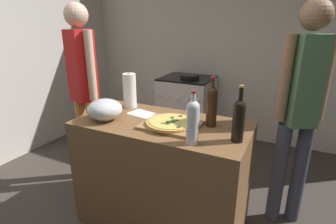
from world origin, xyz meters
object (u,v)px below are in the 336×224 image
Objects in this scene: mixing_bowl at (105,109)px; paper_towel_roll at (130,91)px; wine_bottle_green at (193,120)px; pizza at (171,122)px; wine_bottle_amber at (212,105)px; wine_bottle_clear at (239,119)px; stove at (187,108)px; person_in_stripes at (84,86)px; person_in_red at (300,106)px.

paper_towel_roll is (-0.00, 0.34, 0.07)m from mixing_bowl.
wine_bottle_green reaches higher than paper_towel_roll.
pizza is 0.98× the size of wine_bottle_amber.
wine_bottle_clear reaches higher than paper_towel_roll.
stove is at bearing 112.85° from wine_bottle_green.
paper_towel_roll is 0.33× the size of stove.
person_in_red is (1.85, 0.23, -0.01)m from person_in_stripes.
pizza reaches higher than stove.
pizza is 0.49m from wine_bottle_clear.
wine_bottle_green is 0.19× the size of person_in_red.
person_in_stripes is at bearing 174.14° from wine_bottle_amber.
pizza is at bearing -14.33° from person_in_stripes.
stove is at bearing 91.39° from mixing_bowl.
wine_bottle_green reaches higher than pizza.
person_in_stripes reaches higher than person_in_red.
stove is (-0.04, 1.76, -0.52)m from mixing_bowl.
paper_towel_roll is 0.77m from wine_bottle_amber.
paper_towel_roll is 0.83× the size of wine_bottle_amber.
paper_towel_roll reaches higher than stove.
wine_bottle_clear is at bearing 31.54° from wine_bottle_green.
person_in_stripes is at bearing -172.87° from person_in_red.
mixing_bowl is 1.44m from person_in_red.
person_in_stripes is (-1.29, 0.13, -0.03)m from wine_bottle_amber.
stove is at bearing 108.20° from pizza.
wine_bottle_green reaches higher than mixing_bowl.
mixing_bowl is 0.73× the size of wine_bottle_clear.
paper_towel_roll is 1.34m from person_in_red.
pizza is at bearing -148.47° from person_in_red.
person_in_red reaches higher than wine_bottle_clear.
wine_bottle_green is 0.92× the size of wine_bottle_clear.
wine_bottle_clear reaches higher than pizza.
wine_bottle_amber is 1.30m from person_in_stripes.
paper_towel_roll is 0.84× the size of wine_bottle_clear.
wine_bottle_green is (0.23, -0.19, 0.12)m from pizza.
person_in_stripes reaches higher than stove.
wine_bottle_green is 1.35m from person_in_stripes.
mixing_bowl is at bearing -88.61° from stove.
wine_bottle_green is at bearing -7.11° from mixing_bowl.
mixing_bowl is 0.29× the size of stove.
wine_bottle_green is at bearing -130.17° from person_in_red.
person_in_red is at bearing 7.13° from person_in_stripes.
wine_bottle_green is at bearing -38.71° from pizza.
wine_bottle_amber is (0.02, 0.32, 0.01)m from wine_bottle_green.
wine_bottle_clear is at bearing -16.17° from paper_towel_roll.
mixing_bowl is at bearing -163.26° from wine_bottle_amber.
wine_bottle_green is at bearing -67.15° from stove.
wine_bottle_amber is at bearing -5.86° from person_in_stripes.
paper_towel_roll reaches higher than pizza.
paper_towel_roll is at bearing -2.20° from person_in_stripes.
wine_bottle_green is 0.36× the size of stove.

